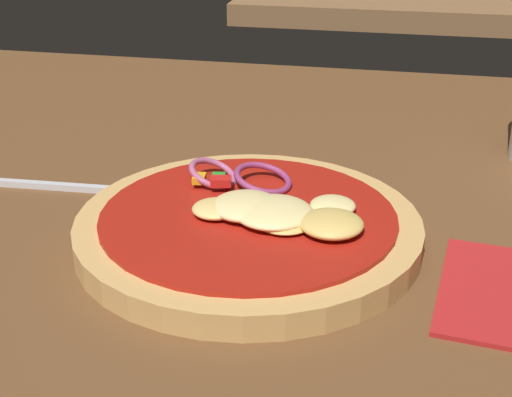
# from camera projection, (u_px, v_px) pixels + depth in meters

# --- Properties ---
(dining_table) EXTENTS (1.14, 0.91, 0.04)m
(dining_table) POSITION_uv_depth(u_px,v_px,m) (187.00, 259.00, 0.50)
(dining_table) COLOR brown
(dining_table) RESTS_ON ground
(pizza) EXTENTS (0.23, 0.23, 0.04)m
(pizza) POSITION_uv_depth(u_px,v_px,m) (252.00, 223.00, 0.49)
(pizza) COLOR tan
(pizza) RESTS_ON dining_table
(fork) EXTENTS (0.17, 0.02, 0.01)m
(fork) POSITION_uv_depth(u_px,v_px,m) (76.00, 188.00, 0.56)
(fork) COLOR silver
(fork) RESTS_ON dining_table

